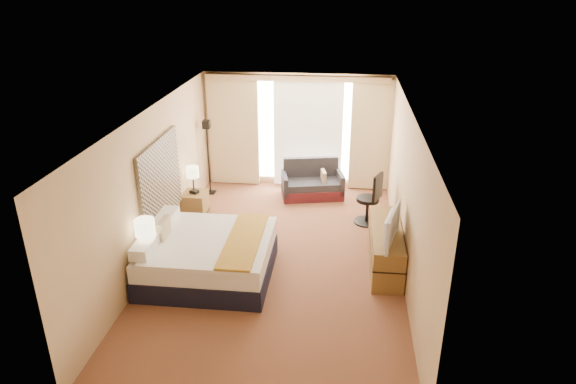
# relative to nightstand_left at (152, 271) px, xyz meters

# --- Properties ---
(floor) EXTENTS (4.20, 7.00, 0.02)m
(floor) POSITION_rel_nightstand_left_xyz_m (1.87, 1.05, -0.28)
(floor) COLOR #501C16
(floor) RESTS_ON ground
(ceiling) EXTENTS (4.20, 7.00, 0.02)m
(ceiling) POSITION_rel_nightstand_left_xyz_m (1.87, 1.05, 2.33)
(ceiling) COLOR white
(ceiling) RESTS_ON wall_back
(wall_back) EXTENTS (4.20, 0.02, 2.60)m
(wall_back) POSITION_rel_nightstand_left_xyz_m (1.87, 4.55, 1.02)
(wall_back) COLOR tan
(wall_back) RESTS_ON ground
(wall_front) EXTENTS (4.20, 0.02, 2.60)m
(wall_front) POSITION_rel_nightstand_left_xyz_m (1.87, -2.45, 1.02)
(wall_front) COLOR tan
(wall_front) RESTS_ON ground
(wall_left) EXTENTS (0.02, 7.00, 2.60)m
(wall_left) POSITION_rel_nightstand_left_xyz_m (-0.23, 1.05, 1.02)
(wall_left) COLOR tan
(wall_left) RESTS_ON ground
(wall_right) EXTENTS (0.02, 7.00, 2.60)m
(wall_right) POSITION_rel_nightstand_left_xyz_m (3.97, 1.05, 1.02)
(wall_right) COLOR tan
(wall_right) RESTS_ON ground
(headboard) EXTENTS (0.06, 1.85, 1.50)m
(headboard) POSITION_rel_nightstand_left_xyz_m (-0.19, 1.25, 1.01)
(headboard) COLOR black
(headboard) RESTS_ON wall_left
(nightstand_left) EXTENTS (0.45, 0.52, 0.55)m
(nightstand_left) POSITION_rel_nightstand_left_xyz_m (0.00, 0.00, 0.00)
(nightstand_left) COLOR olive
(nightstand_left) RESTS_ON floor
(nightstand_right) EXTENTS (0.45, 0.52, 0.55)m
(nightstand_right) POSITION_rel_nightstand_left_xyz_m (0.00, 2.50, 0.00)
(nightstand_right) COLOR olive
(nightstand_right) RESTS_ON floor
(media_dresser) EXTENTS (0.50, 1.80, 0.70)m
(media_dresser) POSITION_rel_nightstand_left_xyz_m (3.70, 1.05, 0.07)
(media_dresser) COLOR olive
(media_dresser) RESTS_ON floor
(window) EXTENTS (2.30, 0.02, 2.30)m
(window) POSITION_rel_nightstand_left_xyz_m (2.12, 4.52, 1.04)
(window) COLOR silver
(window) RESTS_ON wall_back
(curtains) EXTENTS (4.12, 0.19, 2.56)m
(curtains) POSITION_rel_nightstand_left_xyz_m (1.87, 4.44, 1.13)
(curtains) COLOR beige
(curtains) RESTS_ON floor
(bed) EXTENTS (2.02, 1.85, 0.98)m
(bed) POSITION_rel_nightstand_left_xyz_m (0.81, 0.40, 0.08)
(bed) COLOR black
(bed) RESTS_ON floor
(loveseat) EXTENTS (1.45, 0.97, 0.83)m
(loveseat) POSITION_rel_nightstand_left_xyz_m (2.27, 3.87, -0.00)
(loveseat) COLOR #50161C
(loveseat) RESTS_ON floor
(floor_lamp) EXTENTS (0.21, 0.21, 1.69)m
(floor_lamp) POSITION_rel_nightstand_left_xyz_m (-0.03, 3.80, 0.92)
(floor_lamp) COLOR black
(floor_lamp) RESTS_ON floor
(desk_chair) EXTENTS (0.53, 0.53, 1.06)m
(desk_chair) POSITION_rel_nightstand_left_xyz_m (3.50, 2.65, 0.20)
(desk_chair) COLOR black
(desk_chair) RESTS_ON floor
(lamp_left) EXTENTS (0.31, 0.31, 0.65)m
(lamp_left) POSITION_rel_nightstand_left_xyz_m (-0.01, -0.04, 0.78)
(lamp_left) COLOR black
(lamp_left) RESTS_ON nightstand_left
(lamp_right) EXTENTS (0.25, 0.25, 0.53)m
(lamp_right) POSITION_rel_nightstand_left_xyz_m (-0.03, 2.56, 0.69)
(lamp_right) COLOR black
(lamp_right) RESTS_ON nightstand_right
(tissue_box) EXTENTS (0.15, 0.15, 0.12)m
(tissue_box) POSITION_rel_nightstand_left_xyz_m (0.09, -0.03, 0.33)
(tissue_box) COLOR #7F96C4
(tissue_box) RESTS_ON nightstand_left
(telephone) EXTENTS (0.19, 0.17, 0.06)m
(telephone) POSITION_rel_nightstand_left_xyz_m (0.00, 2.49, 0.31)
(telephone) COLOR black
(telephone) RESTS_ON nightstand_right
(television) EXTENTS (0.37, 0.96, 0.55)m
(television) POSITION_rel_nightstand_left_xyz_m (3.65, 0.60, 0.70)
(television) COLOR black
(television) RESTS_ON media_dresser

